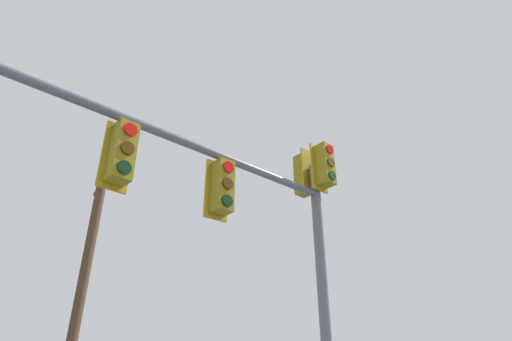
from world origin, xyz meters
name	(u,v)px	position (x,y,z in m)	size (l,w,h in m)	color
signal_mast_assembly	(268,213)	(-0.14, -0.70, 4.65)	(5.50, 3.72, 6.47)	slate
utility_pole_wooden	(83,282)	(-4.92, 6.99, 4.92)	(0.84, 1.59, 9.69)	#4C3823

